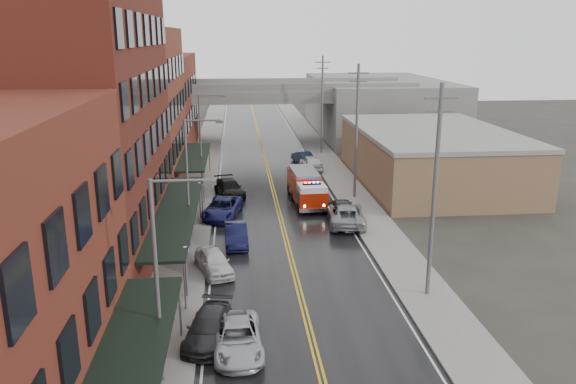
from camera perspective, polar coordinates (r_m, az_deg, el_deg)
road at (r=45.79m, az=-0.80°, el=-2.59°), size 11.00×160.00×0.02m
sidewalk_left at (r=45.80m, az=-9.95°, el=-2.74°), size 3.00×160.00×0.15m
sidewalk_right at (r=46.89m, az=8.13°, el=-2.23°), size 3.00×160.00×0.15m
curb_left at (r=45.69m, az=-7.89°, el=-2.70°), size 0.30×160.00×0.15m
curb_right at (r=46.54m, az=6.15°, el=-2.29°), size 0.30×160.00×0.15m
brick_building_b at (r=38.04m, az=-20.48°, el=6.60°), size 9.00×20.00×18.00m
brick_building_c at (r=55.17m, az=-15.79°, el=7.95°), size 9.00×15.00×15.00m
brick_building_far at (r=72.51m, az=-13.32°, el=8.63°), size 9.00×20.00×12.00m
tan_building at (r=58.01m, az=14.35°, el=3.38°), size 14.00×22.00×5.00m
right_far_block at (r=86.69m, az=9.08°, el=8.61°), size 18.00×30.00×8.00m
awning_0 at (r=21.13m, az=-16.30°, el=-17.56°), size 2.60×16.00×3.09m
awning_1 at (r=38.30m, az=-11.21°, el=-1.90°), size 2.60×18.00×3.09m
awning_2 at (r=55.18m, az=-9.49°, el=3.56°), size 2.60×13.00×3.09m
globe_lamp_1 at (r=31.86m, az=-10.37°, el=-6.81°), size 0.44×0.44×3.12m
globe_lamp_2 at (r=45.09m, az=-8.95°, el=-0.02°), size 0.44×0.44×3.12m
street_lamp_0 at (r=23.44m, az=-12.66°, el=-7.75°), size 2.64×0.22×9.00m
street_lamp_1 at (r=38.58m, az=-9.85°, el=1.69°), size 2.64×0.22×9.00m
street_lamp_2 at (r=54.22m, az=-8.63°, el=5.75°), size 2.64×0.22×9.00m
utility_pole_0 at (r=31.33m, az=14.68°, el=0.27°), size 1.80×0.24×12.00m
utility_pole_1 at (r=50.16m, az=6.98°, el=6.32°), size 1.80×0.24×12.00m
utility_pole_2 at (r=69.64m, az=3.48°, el=9.00°), size 1.80×0.24×12.00m
overpass at (r=75.89m, az=-2.79°, el=9.31°), size 40.00×10.00×7.50m
fire_truck at (r=49.24m, az=1.88°, el=0.51°), size 3.31×7.63×2.74m
parked_car_left_2 at (r=27.23m, az=-5.14°, el=-14.54°), size 2.45×4.96×1.35m
parked_car_left_3 at (r=28.23m, az=-8.08°, el=-13.47°), size 2.70×4.92×1.35m
parked_car_left_4 at (r=35.49m, az=-7.54°, el=-7.05°), size 2.92×4.58×1.45m
parked_car_left_5 at (r=39.97m, az=-5.30°, el=-4.32°), size 1.72×4.51×1.47m
parked_car_left_6 at (r=45.94m, az=-6.66°, el=-1.64°), size 3.54×5.91×1.54m
parked_car_left_7 at (r=51.92m, az=-5.98°, el=0.39°), size 3.29×5.52×1.50m
parked_car_right_0 at (r=44.12m, az=5.92°, el=-2.28°), size 3.41×6.16×1.63m
parked_car_right_1 at (r=46.03m, az=5.43°, el=-1.63°), size 2.05×4.98×1.44m
parked_car_right_2 at (r=61.61m, az=2.37°, el=2.98°), size 2.31×5.05×1.68m
parked_car_right_3 at (r=65.15m, az=1.48°, el=3.57°), size 2.39×4.52×1.42m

